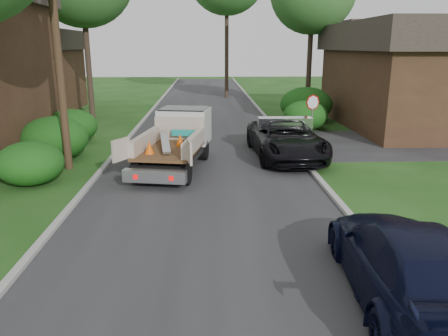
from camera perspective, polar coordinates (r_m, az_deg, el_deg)
ground at (r=12.96m, az=-2.26°, el=-5.78°), size 120.00×120.00×0.00m
road at (r=22.56m, az=-2.34°, el=3.52°), size 8.00×90.00×0.02m
side_street at (r=24.69m, az=26.77°, el=2.90°), size 16.00×7.00×0.02m
curb_left at (r=22.92m, az=-12.67°, el=3.48°), size 0.20×90.00×0.12m
curb_right at (r=22.92m, az=7.98°, el=3.71°), size 0.20×90.00×0.12m
stop_sign at (r=21.89m, az=11.47°, el=7.56°), size 0.71×0.32×2.48m
utility_pole at (r=17.91m, az=-21.07°, el=16.06°), size 2.42×1.25×10.00m
house_left_far at (r=36.68m, az=-24.51°, el=11.62°), size 7.56×7.56×6.00m
house_right at (r=29.17m, az=24.58°, el=11.15°), size 9.72×12.96×6.20m
hedge_left_a at (r=16.77m, az=-24.03°, el=0.58°), size 2.34×2.34×1.53m
hedge_left_b at (r=20.03m, az=-21.33°, el=3.63°), size 2.86×2.86×1.87m
hedge_left_c at (r=23.41m, az=-19.32°, el=5.20°), size 2.60×2.60×1.70m
hedge_right_a at (r=26.02m, az=10.59°, el=6.77°), size 2.60×2.60×1.70m
hedge_right_b at (r=29.03m, az=10.68°, el=8.17°), size 3.38×3.38×2.21m
flatbed_truck at (r=18.02m, az=-5.91°, el=4.22°), size 3.36×6.09×2.19m
black_pickup at (r=19.28m, az=8.10°, el=3.81°), size 3.03×6.12×1.67m
navy_suv at (r=9.10m, az=22.99°, el=-11.29°), size 2.66×5.62×1.58m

